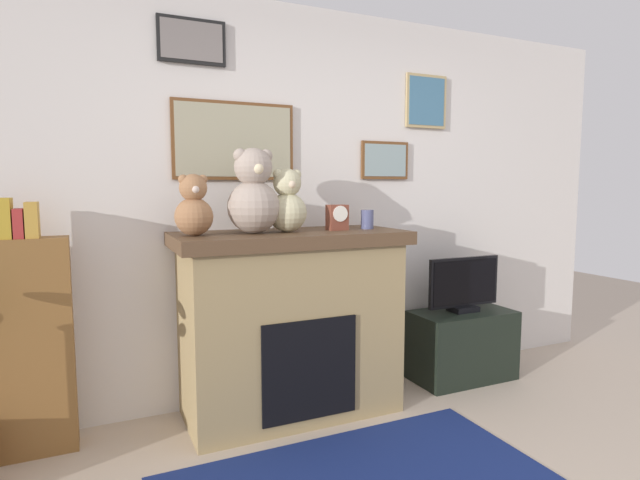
% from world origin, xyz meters
% --- Properties ---
extents(back_wall, '(5.20, 0.15, 2.60)m').
position_xyz_m(back_wall, '(-0.00, 2.00, 1.31)').
color(back_wall, silver).
rests_on(back_wall, ground_plane).
extents(fireplace, '(1.41, 0.65, 1.15)m').
position_xyz_m(fireplace, '(-0.28, 1.64, 0.58)').
color(fireplace, '#967E53').
rests_on(fireplace, ground_plane).
extents(bookshelf, '(0.40, 0.16, 1.37)m').
position_xyz_m(bookshelf, '(-1.70, 1.74, 0.62)').
color(bookshelf, brown).
rests_on(bookshelf, ground_plane).
extents(tv_stand, '(0.75, 0.40, 0.51)m').
position_xyz_m(tv_stand, '(1.08, 1.64, 0.25)').
color(tv_stand, black).
rests_on(tv_stand, ground_plane).
extents(television, '(0.60, 0.14, 0.40)m').
position_xyz_m(television, '(1.08, 1.64, 0.70)').
color(television, black).
rests_on(television, tv_stand).
extents(candle_jar, '(0.08, 0.08, 0.12)m').
position_xyz_m(candle_jar, '(0.25, 1.62, 1.21)').
color(candle_jar, '#4C517A').
rests_on(candle_jar, fireplace).
extents(mantel_clock, '(0.12, 0.09, 0.16)m').
position_xyz_m(mantel_clock, '(0.03, 1.62, 1.23)').
color(mantel_clock, brown).
rests_on(mantel_clock, fireplace).
extents(teddy_bear_brown, '(0.21, 0.21, 0.34)m').
position_xyz_m(teddy_bear_brown, '(-0.86, 1.62, 1.30)').
color(teddy_bear_brown, '#986945').
rests_on(teddy_bear_brown, fireplace).
extents(teddy_bear_tan, '(0.31, 0.31, 0.50)m').
position_xyz_m(teddy_bear_tan, '(-0.51, 1.62, 1.37)').
color(teddy_bear_tan, '#A39285').
rests_on(teddy_bear_tan, fireplace).
extents(teddy_bear_cream, '(0.24, 0.24, 0.38)m').
position_xyz_m(teddy_bear_cream, '(-0.30, 1.62, 1.32)').
color(teddy_bear_cream, '#C1BA91').
rests_on(teddy_bear_cream, fireplace).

